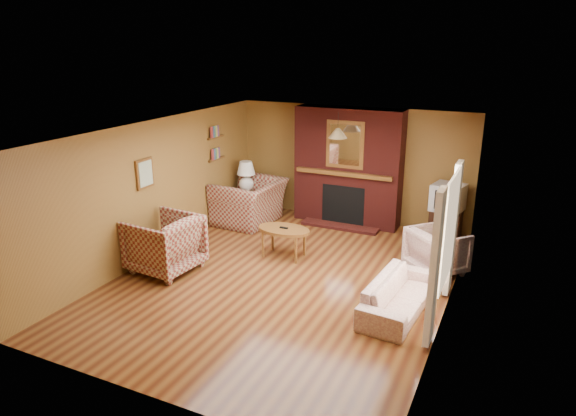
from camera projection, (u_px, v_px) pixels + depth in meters
The scene contains 20 objects.
floor at pixel (286, 278), 8.31m from camera, with size 6.50×6.50×0.00m, color #49200F.
ceiling at pixel (286, 131), 7.57m from camera, with size 6.50×6.50×0.00m, color silver.
wall_back at pixel (352, 164), 10.74m from camera, with size 6.50×6.50×0.00m, color olive.
wall_front at pixel (147, 299), 5.14m from camera, with size 6.50×6.50×0.00m, color olive.
wall_left at pixel (156, 189), 8.95m from camera, with size 6.50×6.50×0.00m, color olive.
wall_right at pixel (453, 232), 6.93m from camera, with size 6.50×6.50×0.00m, color olive.
fireplace at pixel (348, 168), 10.51m from camera, with size 2.20×0.82×2.40m.
window_right at pixel (446, 242), 6.80m from camera, with size 0.10×1.85×2.00m.
bookshelf at pixel (217, 144), 10.41m from camera, with size 0.09×0.55×0.71m.
botanical_print at pixel (145, 173), 8.57m from camera, with size 0.05×0.40×0.50m.
pendant_light at pixel (338, 133), 9.67m from camera, with size 0.36×0.36×0.48m.
plaid_loveseat at pixel (249, 202), 10.75m from camera, with size 1.38×1.21×0.90m, color maroon.
plaid_armchair at pixel (164, 244), 8.46m from camera, with size 1.01×1.04×0.95m, color maroon.
floral_sofa at pixel (399, 295), 7.24m from camera, with size 1.70×0.67×0.50m, color beige.
floral_armchair at pixel (437, 251), 8.43m from camera, with size 0.80×0.82×0.75m, color beige.
coffee_table at pixel (284, 232), 9.01m from camera, with size 0.95×0.59×0.55m.
side_table at pixel (247, 203), 11.18m from camera, with size 0.42×0.42×0.56m, color brown.
table_lamp at pixel (246, 175), 10.98m from camera, with size 0.40×0.40×0.66m.
tv_stand at pixel (445, 225), 9.80m from camera, with size 0.56×0.51×0.61m, color black.
crt_tv at pixel (448, 197), 9.62m from camera, with size 0.64×0.64×0.51m.
Camera 1 is at (3.23, -6.82, 3.67)m, focal length 32.00 mm.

